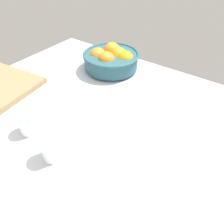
# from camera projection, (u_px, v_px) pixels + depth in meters

# --- Properties ---
(ground_plane) EXTENTS (1.35, 1.01, 0.03)m
(ground_plane) POSITION_uv_depth(u_px,v_px,m) (112.00, 133.00, 0.76)
(ground_plane) COLOR silver
(fruit_bowl) EXTENTS (0.26, 0.26, 0.11)m
(fruit_bowl) POSITION_uv_depth(u_px,v_px,m) (111.00, 59.00, 1.04)
(fruit_bowl) COLOR #234C56
(fruit_bowl) RESTS_ON ground_plane
(juice_glass) EXTENTS (0.06, 0.06, 0.10)m
(juice_glass) POSITION_uv_depth(u_px,v_px,m) (52.00, 147.00, 0.64)
(juice_glass) COLOR white
(juice_glass) RESTS_ON ground_plane
(second_glass) EXTENTS (0.06, 0.06, 0.08)m
(second_glass) POSITION_uv_depth(u_px,v_px,m) (29.00, 123.00, 0.73)
(second_glass) COLOR white
(second_glass) RESTS_ON ground_plane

